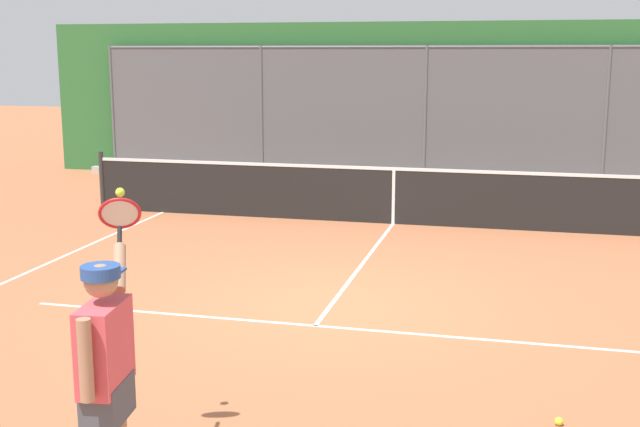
% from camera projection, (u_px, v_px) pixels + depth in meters
% --- Properties ---
extents(ground_plane, '(60.00, 60.00, 0.00)m').
position_uv_depth(ground_plane, '(332.00, 304.00, 9.38)').
color(ground_plane, '#A8603D').
extents(court_line_markings, '(8.44, 9.79, 0.01)m').
position_uv_depth(court_line_markings, '(307.00, 336.00, 8.31)').
color(court_line_markings, white).
rests_on(court_line_markings, ground).
extents(fence_backdrop, '(17.84, 1.37, 3.49)m').
position_uv_depth(fence_backdrop, '(429.00, 103.00, 18.17)').
color(fence_backdrop, '#565B60').
rests_on(fence_backdrop, ground).
extents(tennis_net, '(10.85, 0.09, 1.07)m').
position_uv_depth(tennis_net, '(394.00, 195.00, 13.64)').
color(tennis_net, '#2D2D2D').
rests_on(tennis_net, ground).
extents(tennis_player, '(0.59, 1.32, 1.90)m').
position_uv_depth(tennis_player, '(106.00, 370.00, 4.98)').
color(tennis_player, navy).
rests_on(tennis_player, ground).
extents(tennis_ball_mid_court, '(0.07, 0.07, 0.07)m').
position_uv_depth(tennis_ball_mid_court, '(559.00, 421.00, 6.32)').
color(tennis_ball_mid_court, '#CCDB33').
rests_on(tennis_ball_mid_court, ground).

